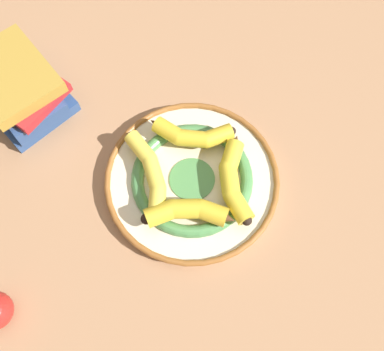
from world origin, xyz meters
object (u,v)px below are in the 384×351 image
at_px(decorative_bowl, 192,180).
at_px(banana_c, 151,176).
at_px(book_stack, 17,88).
at_px(banana_d, 191,135).
at_px(banana_a, 233,179).
at_px(banana_b, 188,212).

distance_m(decorative_bowl, banana_c, 0.09).
height_order(decorative_bowl, book_stack, book_stack).
bearing_deg(banana_d, decorative_bowl, -82.21).
distance_m(decorative_bowl, banana_d, 0.09).
relative_size(decorative_bowl, book_stack, 1.37).
xyz_separation_m(banana_a, banana_b, (-0.10, -0.04, 0.00)).
height_order(decorative_bowl, banana_a, banana_a).
distance_m(banana_a, banana_d, 0.12).
relative_size(banana_a, banana_c, 0.89).
xyz_separation_m(banana_c, banana_d, (0.10, 0.06, 0.00)).
height_order(banana_a, banana_b, banana_b).
bearing_deg(decorative_bowl, banana_a, -27.75).
bearing_deg(banana_b, banana_d, -92.51).
bearing_deg(banana_c, banana_b, -152.29).
xyz_separation_m(banana_d, book_stack, (-0.31, 0.21, 0.00)).
bearing_deg(book_stack, banana_c, -168.25).
bearing_deg(banana_a, banana_b, -57.87).
bearing_deg(banana_c, banana_d, -58.49).
relative_size(banana_b, book_stack, 0.68).
distance_m(banana_b, book_stack, 0.44).
height_order(banana_a, book_stack, book_stack).
height_order(banana_c, banana_d, banana_d).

